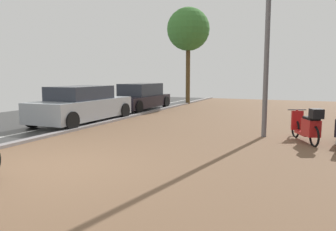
% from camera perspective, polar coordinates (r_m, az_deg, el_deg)
% --- Properties ---
extents(ground, '(21.00, 40.00, 0.13)m').
position_cam_1_polar(ground, '(5.87, -9.65, -10.97)').
color(ground, '#343433').
extents(scooter_far, '(0.91, 1.69, 0.98)m').
position_cam_1_polar(scooter_far, '(9.38, 23.06, -1.73)').
color(scooter_far, black).
rests_on(scooter_far, ground).
extents(parked_car_near, '(1.84, 4.35, 1.37)m').
position_cam_1_polar(parked_car_near, '(12.73, -14.65, 1.73)').
color(parked_car_near, '#9FA7AF').
rests_on(parked_car_near, ground).
extents(parked_car_far, '(1.77, 4.20, 1.34)m').
position_cam_1_polar(parked_car_far, '(16.93, -4.89, 3.15)').
color(parked_car_far, black).
rests_on(parked_car_far, ground).
extents(lamp_post, '(0.20, 0.52, 5.97)m').
position_cam_1_polar(lamp_post, '(9.93, 16.91, 15.60)').
color(lamp_post, slate).
rests_on(lamp_post, ground).
extents(street_tree, '(2.59, 2.59, 5.82)m').
position_cam_1_polar(street_tree, '(20.59, 3.53, 14.60)').
color(street_tree, brown).
rests_on(street_tree, ground).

